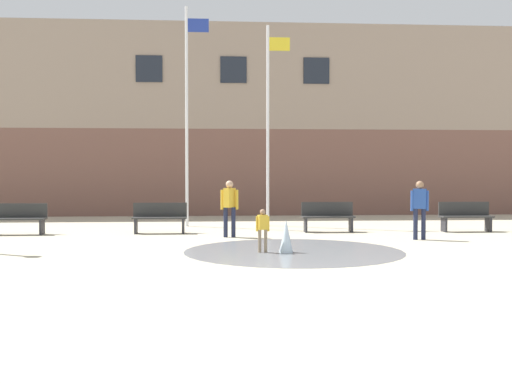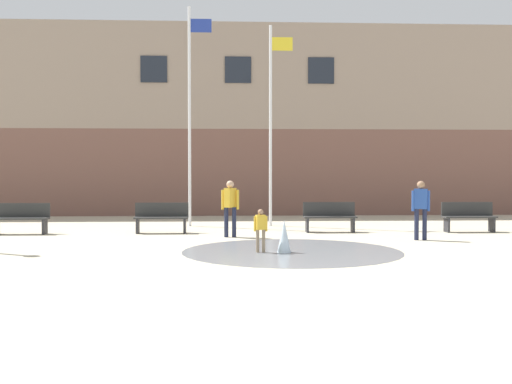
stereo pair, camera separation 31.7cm
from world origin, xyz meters
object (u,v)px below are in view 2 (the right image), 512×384
(child_running, at_px, (261,227))
(adult_watching, at_px, (421,205))
(flagpole_right, at_px, (271,119))
(park_bench_near_trashcan, at_px, (469,216))
(park_bench_left_of_flagpoles, at_px, (21,218))
(flagpole_left, at_px, (190,110))
(park_bench_center, at_px, (330,216))
(adult_in_red, at_px, (230,204))
(park_bench_under_left_flagpole, at_px, (161,217))

(child_running, xyz_separation_m, adult_watching, (4.43, 2.32, 0.35))
(adult_watching, relative_size, flagpole_right, 0.23)
(adult_watching, bearing_deg, park_bench_near_trashcan, 69.59)
(park_bench_left_of_flagpoles, height_order, flagpole_left, flagpole_left)
(child_running, distance_m, adult_watching, 5.02)
(park_bench_center, distance_m, flagpole_left, 6.00)
(flagpole_left, relative_size, flagpole_right, 1.09)
(flagpole_left, bearing_deg, adult_in_red, -69.64)
(park_bench_center, bearing_deg, flagpole_left, 152.80)
(flagpole_left, bearing_deg, park_bench_left_of_flagpoles, -153.35)
(park_bench_center, relative_size, flagpole_left, 0.22)
(adult_in_red, bearing_deg, child_running, 45.78)
(park_bench_left_of_flagpoles, distance_m, park_bench_center, 9.20)
(adult_in_red, bearing_deg, flagpole_right, -167.54)
(park_bench_left_of_flagpoles, bearing_deg, park_bench_under_left_flagpole, 1.35)
(adult_in_red, xyz_separation_m, flagpole_right, (1.42, 3.57, 2.70))
(park_bench_under_left_flagpole, distance_m, park_bench_center, 5.10)
(adult_in_red, bearing_deg, park_bench_under_left_flagpole, -86.75)
(adult_in_red, distance_m, flagpole_left, 4.84)
(park_bench_center, xyz_separation_m, child_running, (-2.37, -4.62, 0.10))
(flagpole_left, bearing_deg, park_bench_under_left_flagpole, -107.46)
(flagpole_left, xyz_separation_m, flagpole_right, (2.75, 0.00, -0.30))
(park_bench_center, bearing_deg, park_bench_near_trashcan, -2.31)
(park_bench_near_trashcan, xyz_separation_m, adult_in_red, (-7.30, -1.15, 0.45))
(park_bench_center, distance_m, park_bench_near_trashcan, 4.26)
(park_bench_near_trashcan, distance_m, adult_watching, 3.08)
(park_bench_left_of_flagpoles, height_order, flagpole_right, flagpole_right)
(park_bench_left_of_flagpoles, bearing_deg, flagpole_left, 26.65)
(adult_watching, bearing_deg, child_running, -127.02)
(park_bench_under_left_flagpole, bearing_deg, adult_in_red, -30.97)
(park_bench_near_trashcan, bearing_deg, flagpole_left, 164.35)
(park_bench_center, height_order, adult_in_red, adult_in_red)
(park_bench_left_of_flagpoles, xyz_separation_m, park_bench_near_trashcan, (13.45, 0.01, 0.00))
(park_bench_left_of_flagpoles, bearing_deg, adult_in_red, -10.47)
(park_bench_under_left_flagpole, xyz_separation_m, adult_watching, (7.17, -2.21, 0.45))
(child_running, bearing_deg, park_bench_under_left_flagpole, -76.09)
(child_running, height_order, adult_in_red, adult_in_red)
(adult_in_red, bearing_deg, park_bench_left_of_flagpoles, -66.24)
(park_bench_left_of_flagpoles, relative_size, park_bench_near_trashcan, 1.00)
(park_bench_center, bearing_deg, adult_watching, -48.04)
(adult_in_red, bearing_deg, flagpole_left, -125.42)
(park_bench_near_trashcan, xyz_separation_m, adult_watching, (-2.19, -2.13, 0.45))
(flagpole_right, bearing_deg, park_bench_near_trashcan, -22.35)
(park_bench_near_trashcan, relative_size, adult_in_red, 1.01)
(park_bench_center, relative_size, flagpole_right, 0.24)
(park_bench_center, xyz_separation_m, flagpole_right, (-1.62, 2.24, 3.16))
(child_running, bearing_deg, flagpole_right, -113.38)
(park_bench_center, height_order, flagpole_right, flagpole_right)
(child_running, bearing_deg, park_bench_center, -134.29)
(park_bench_under_left_flagpole, xyz_separation_m, flagpole_left, (0.73, 2.33, 3.45))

